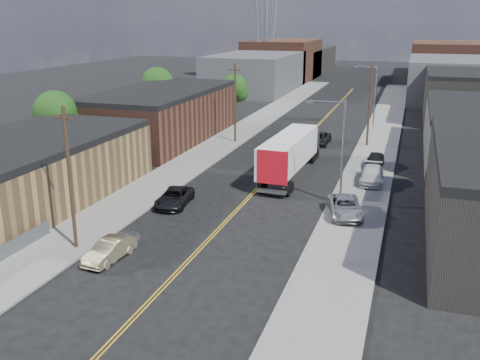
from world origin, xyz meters
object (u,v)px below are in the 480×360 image
Objects in this scene: car_right_lot_b at (372,175)px; car_left_a at (116,245)px; car_left_c at (174,197)px; car_right_lot_c at (375,160)px; semi_truck at (292,150)px; car_left_b at (110,250)px; car_right_lot_a at (345,207)px; car_ahead_truck at (319,139)px.

car_left_a is at bearing -126.95° from car_right_lot_b.
car_right_lot_c reaches higher than car_left_c.
car_left_a is at bearing -104.29° from semi_truck.
car_left_b is 32.51m from car_right_lot_c.
car_right_lot_a reaches higher than car_right_lot_c.
semi_truck reaches higher than car_right_lot_a.
car_left_a is 10.36m from car_left_c.
car_left_c is 0.98× the size of car_ahead_truck.
car_left_c is at bearing 97.89° from car_left_b.
car_right_lot_b is at bearing 68.71° from car_right_lot_a.
car_right_lot_b is (15.54, 11.53, 0.21)m from car_left_c.
car_ahead_truck reaches higher than car_left_a.
semi_truck is at bearing 78.37° from car_left_a.
car_right_lot_b reaches higher than car_left_b.
semi_truck is at bearing -145.89° from car_right_lot_c.
semi_truck is at bearing 52.51° from car_left_c.
car_left_a is 0.77× the size of car_left_c.
semi_truck is 14.78m from car_left_c.
car_left_a is 31.73m from car_right_lot_c.
car_ahead_truck is (-7.79, 15.38, -0.20)m from car_right_lot_b.
car_left_c is 19.35m from car_right_lot_b.
semi_truck is 13.10m from car_right_lot_a.
semi_truck is 14.37m from car_ahead_truck.
car_left_b reaches higher than car_left_a.
car_right_lot_a is 10.02m from car_right_lot_b.
semi_truck is 3.08× the size of car_right_lot_a.
car_left_a is at bearing -116.04° from car_right_lot_c.
car_left_b is 0.80× the size of car_right_lot_a.
car_left_a is 26.58m from car_right_lot_b.
car_right_lot_c is (14.93, 28.88, 0.18)m from car_left_b.
car_right_lot_c is at bearing -49.15° from car_ahead_truck.
semi_truck reaches higher than car_left_b.
car_left_b is 27.31m from car_right_lot_b.
car_right_lot_b reaches higher than car_right_lot_c.
car_left_a is 37.97m from car_ahead_truck.
semi_truck is 3.11× the size of car_right_lot_b.
car_left_a is at bearing -99.70° from car_ahead_truck.
car_right_lot_b reaches higher than car_left_c.
car_left_c is (-0.46, 10.35, 0.04)m from car_left_a.
car_right_lot_c is (15.39, 17.65, 0.17)m from car_left_c.
car_right_lot_b is at bearing -86.55° from car_right_lot_c.
car_left_b is at bearing -151.08° from car_right_lot_a.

